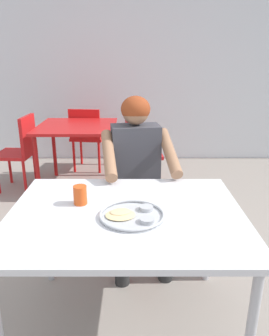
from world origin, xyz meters
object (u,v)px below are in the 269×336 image
at_px(table_background_red, 77,133).
at_px(chair_red_left, 21,148).
at_px(diner_foreground, 138,167).
at_px(chair_red_far, 87,134).
at_px(chair_red_right, 137,147).
at_px(drinking_cup, 80,194).
at_px(table_foreground, 126,224).
at_px(chair_foreground, 134,184).
at_px(thali_tray, 132,215).

bearing_deg(table_background_red, chair_red_left, -174.86).
bearing_deg(diner_foreground, chair_red_far, 107.81).
bearing_deg(chair_red_left, chair_red_right, -0.38).
xyz_separation_m(table_background_red, chair_red_far, (0.03, 0.58, -0.15)).
bearing_deg(drinking_cup, table_foreground, -22.06).
bearing_deg(drinking_cup, chair_red_left, 117.09).
height_order(chair_red_right, chair_red_far, chair_red_right).
height_order(chair_foreground, diner_foreground, diner_foreground).
bearing_deg(chair_red_far, table_foreground, -77.86).
bearing_deg(table_foreground, chair_red_left, 121.26).
distance_m(thali_tray, chair_foreground, 0.99).
bearing_deg(chair_foreground, chair_red_far, 109.18).
distance_m(thali_tray, diner_foreground, 0.74).
bearing_deg(chair_red_far, drinking_cup, -82.70).
relative_size(table_foreground, diner_foreground, 0.99).
distance_m(table_foreground, drinking_cup, 0.29).
distance_m(chair_red_left, chair_red_right, 1.30).
height_order(thali_tray, drinking_cup, drinking_cup).
bearing_deg(chair_red_far, thali_tray, -77.47).
xyz_separation_m(chair_foreground, chair_red_far, (-0.61, 1.76, -0.01)).
bearing_deg(chair_red_far, table_background_red, -92.70).
height_order(diner_foreground, chair_red_right, diner_foreground).
bearing_deg(chair_red_right, thali_tray, -91.02).
distance_m(table_background_red, chair_red_far, 0.60).
bearing_deg(table_foreground, diner_foreground, 84.69).
bearing_deg(chair_red_left, chair_red_far, 44.08).
bearing_deg(drinking_cup, chair_red_far, 97.30).
height_order(chair_red_left, chair_red_far, chair_red_left).
distance_m(chair_foreground, chair_red_right, 1.12).
height_order(drinking_cup, chair_red_far, chair_red_far).
bearing_deg(chair_foreground, table_background_red, 118.48).
xyz_separation_m(drinking_cup, chair_red_left, (-0.99, 1.93, -0.29)).
height_order(thali_tray, table_background_red, thali_tray).
relative_size(diner_foreground, chair_red_left, 1.42).
bearing_deg(table_foreground, drinking_cup, 157.94).
distance_m(chair_foreground, chair_red_left, 1.70).
relative_size(diner_foreground, table_background_red, 1.39).
relative_size(chair_foreground, chair_red_left, 1.03).
bearing_deg(thali_tray, chair_red_far, 102.53).
relative_size(table_foreground, drinking_cup, 11.71).
xyz_separation_m(thali_tray, chair_red_right, (0.04, 2.08, -0.23)).
height_order(thali_tray, chair_red_right, chair_red_right).
xyz_separation_m(diner_foreground, chair_red_far, (-0.64, 1.99, -0.23)).
height_order(table_background_red, chair_red_right, chair_red_right).
bearing_deg(diner_foreground, thali_tray, -92.60).
relative_size(chair_foreground, chair_red_right, 1.00).
bearing_deg(diner_foreground, table_foreground, -95.31).
bearing_deg(thali_tray, diner_foreground, 87.40).
distance_m(diner_foreground, table_background_red, 1.56).
relative_size(chair_foreground, table_background_red, 1.00).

